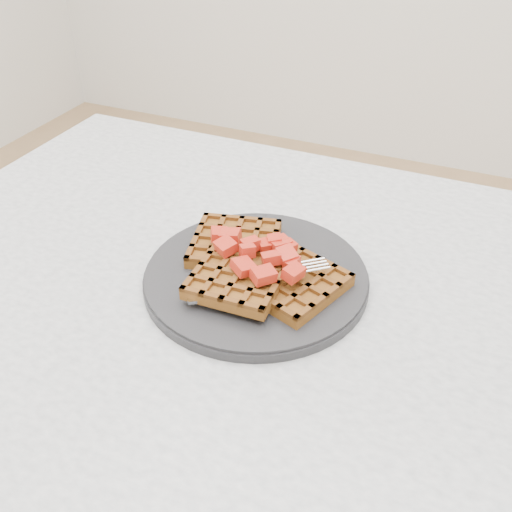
{
  "coord_description": "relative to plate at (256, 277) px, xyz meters",
  "views": [
    {
      "loc": [
        0.14,
        -0.48,
        1.2
      ],
      "look_at": [
        -0.08,
        0.03,
        0.79
      ],
      "focal_mm": 40.0,
      "sensor_mm": 36.0,
      "label": 1
    }
  ],
  "objects": [
    {
      "name": "table",
      "position": [
        0.08,
        -0.03,
        -0.12
      ],
      "size": [
        1.2,
        0.8,
        0.75
      ],
      "color": "silver",
      "rests_on": "ground"
    },
    {
      "name": "plate",
      "position": [
        0.0,
        0.0,
        0.0
      ],
      "size": [
        0.28,
        0.28,
        0.02
      ],
      "primitive_type": "cylinder",
      "color": "black",
      "rests_on": "table"
    },
    {
      "name": "fork",
      "position": [
        0.03,
        -0.03,
        0.02
      ],
      "size": [
        0.15,
        0.13,
        0.02
      ],
      "primitive_type": null,
      "rotation": [
        0.0,
        0.0,
        -0.88
      ],
      "color": "silver",
      "rests_on": "plate"
    },
    {
      "name": "waffles",
      "position": [
        0.0,
        -0.0,
        0.02
      ],
      "size": [
        0.23,
        0.19,
        0.03
      ],
      "color": "brown",
      "rests_on": "plate"
    },
    {
      "name": "strawberry_pile",
      "position": [
        0.0,
        -0.0,
        0.05
      ],
      "size": [
        0.15,
        0.15,
        0.02
      ],
      "primitive_type": null,
      "color": "#A41B11",
      "rests_on": "waffles"
    }
  ]
}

